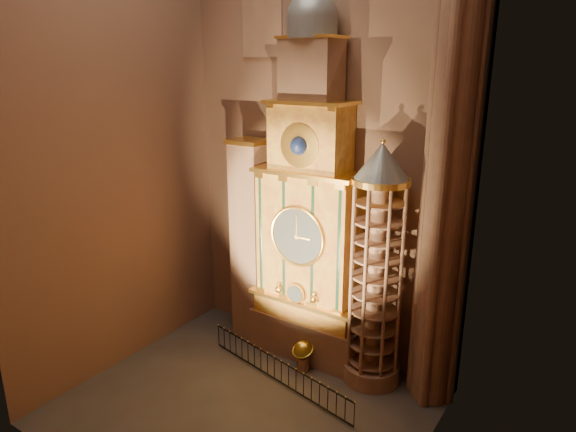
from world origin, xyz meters
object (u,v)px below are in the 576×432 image
Objects in this scene: iron_railing at (278,370)px; stair_turret at (376,270)px; celestial_globe at (303,353)px; astronomical_clock at (309,223)px; portrait_tower at (251,240)px.

stair_turret is at bearing 38.15° from iron_railing.
celestial_globe is at bearing -158.45° from stair_turret.
astronomical_clock reaches higher than iron_railing.
astronomical_clock is 3.78m from stair_turret.
celestial_globe is at bearing -67.01° from astronomical_clock.
portrait_tower is 6.91× the size of celestial_globe.
astronomical_clock is at bearing 175.70° from stair_turret.
portrait_tower reaches higher than iron_railing.
portrait_tower is at bearing 179.71° from astronomical_clock.
stair_turret is 6.26m from iron_railing.
iron_railing is (3.61, -2.87, -4.54)m from portrait_tower.
stair_turret is at bearing -2.33° from portrait_tower.
celestial_globe is 0.18× the size of iron_railing.
astronomical_clock is 1.64× the size of portrait_tower.
stair_turret is (3.50, -0.26, -1.41)m from astronomical_clock.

